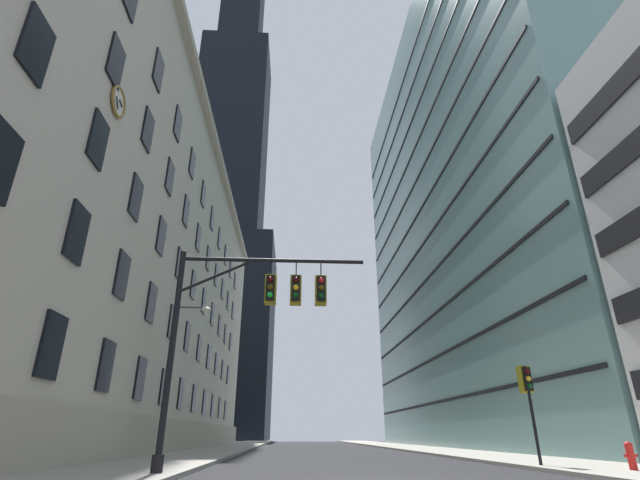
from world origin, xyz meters
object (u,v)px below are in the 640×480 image
Objects in this scene: traffic_signal_mast at (261,306)px; traffic_light_near_right at (527,385)px; street_lamppost at (177,363)px; fire_hydrant at (630,454)px.

traffic_signal_mast is 11.18m from traffic_light_near_right.
traffic_light_near_right is 0.47× the size of street_lamppost.
street_lamppost reaches higher than fire_hydrant.
street_lamppost is at bearing 156.04° from traffic_light_near_right.
street_lamppost is at bearing 116.98° from traffic_signal_mast.
street_lamppost reaches higher than traffic_signal_mast.
traffic_signal_mast is 0.91× the size of street_lamppost.
traffic_light_near_right reaches higher than fire_hydrant.
fire_hydrant is (12.21, 0.20, -4.69)m from traffic_signal_mast.
street_lamppost reaches higher than traffic_light_near_right.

